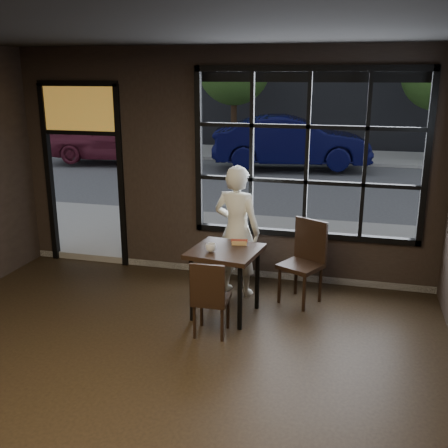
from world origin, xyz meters
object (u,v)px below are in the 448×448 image
(cafe_table, at_px, (225,282))
(man, at_px, (237,231))
(chair_near, at_px, (211,297))
(navy_car, at_px, (291,142))

(cafe_table, height_order, man, man)
(chair_near, relative_size, man, 0.52)
(man, height_order, navy_car, man)
(chair_near, relative_size, navy_car, 0.19)
(cafe_table, xyz_separation_m, chair_near, (-0.03, -0.51, 0.02))
(chair_near, height_order, navy_car, navy_car)
(cafe_table, height_order, chair_near, chair_near)
(cafe_table, relative_size, man, 0.49)
(navy_car, bearing_deg, chair_near, 172.04)
(cafe_table, bearing_deg, chair_near, -85.17)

